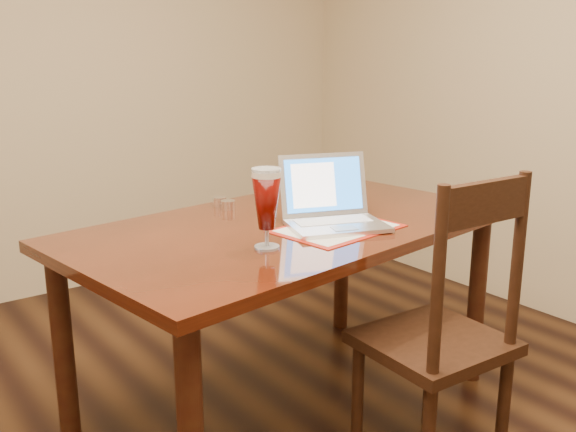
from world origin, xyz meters
TOP-DOWN VIEW (x-y plane):
  - dining_table at (0.44, 0.52)m, footprint 1.86×1.20m
  - dining_chair at (0.63, -0.11)m, footprint 0.49×0.47m

SIDE VIEW (x-z plane):
  - dining_chair at x=0.63m, z-range -0.03..1.07m
  - dining_table at x=0.44m, z-range 0.18..1.28m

